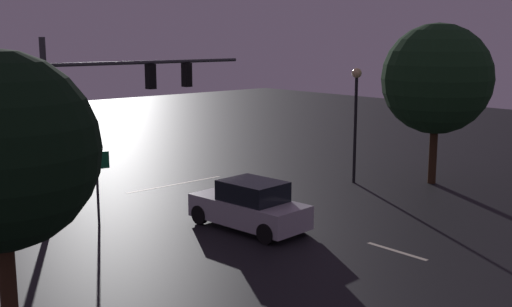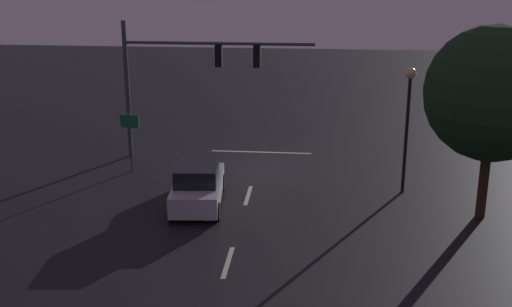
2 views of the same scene
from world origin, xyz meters
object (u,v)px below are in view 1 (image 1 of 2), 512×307
Objects in this scene: street_lamp_left_kerb at (356,103)px; route_sign at (97,172)px; car_approaching at (250,206)px; traffic_signal_assembly at (118,93)px; tree_left_far at (437,79)px.

street_lamp_left_kerb reaches higher than route_sign.
car_approaching is 5.43m from route_sign.
car_approaching is (-1.53, 6.06, -3.59)m from traffic_signal_assembly.
traffic_signal_assembly is 2.00× the size of car_approaching.
street_lamp_left_kerb is at bearing -43.11° from tree_left_far.
route_sign is at bearing -15.42° from tree_left_far.
tree_left_far is (-10.74, 0.22, 3.91)m from car_approaching.
traffic_signal_assembly is 7.21m from car_approaching.
car_approaching is 11.43m from tree_left_far.
tree_left_far reaches higher than street_lamp_left_kerb.
route_sign is (3.74, -3.78, 1.13)m from car_approaching.
traffic_signal_assembly is at bearing -21.77° from street_lamp_left_kerb.
tree_left_far reaches higher than car_approaching.
street_lamp_left_kerb is 1.94× the size of route_sign.
tree_left_far is (-2.57, 2.41, 1.09)m from street_lamp_left_kerb.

